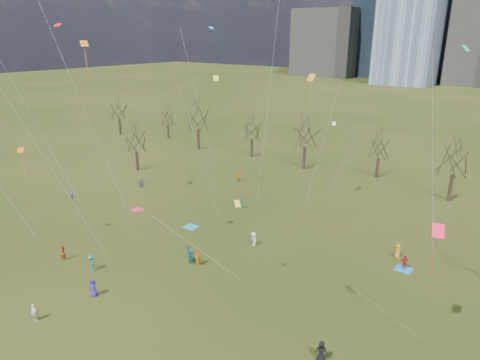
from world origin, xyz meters
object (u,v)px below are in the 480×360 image
Objects in this scene: person_0 at (93,288)px; person_4 at (197,257)px; person_2 at (64,253)px; person_1 at (34,313)px; blanket_crimson at (138,210)px; blanket_navy at (404,269)px; blanket_teal at (191,227)px.

person_4 is (3.87, 9.68, 0.09)m from person_0.
person_0 is at bearing -98.50° from person_2.
person_0 is 1.10× the size of person_1.
blanket_crimson is 0.84× the size of person_4.
person_0 is 1.03× the size of person_2.
blanket_navy is 34.22m from blanket_crimson.
person_4 is (4.73, 14.77, 0.17)m from person_1.
blanket_crimson is (-9.55, -0.33, 0.00)m from blanket_teal.
person_2 is (-5.02, -13.97, 0.82)m from blanket_teal.
person_0 is 8.38m from person_2.
person_0 is 5.16m from person_1.
person_0 is at bearing -51.19° from blanket_crimson.
person_2 is (4.53, -13.65, 0.82)m from blanket_crimson.
blanket_teal is 1.03× the size of person_1.
person_0 reaches higher than person_1.
person_0 is (-21.05, -21.65, 0.84)m from blanket_navy.
person_1 is at bearing -129.34° from blanket_navy.
person_4 is at bearing 50.19° from person_0.
person_2 is at bearing 147.56° from person_0.
blanket_teal and blanket_crimson have the same top height.
person_4 is (16.52, -6.05, 0.93)m from blanket_crimson.
blanket_teal is at bearing 1.95° from blanket_crimson.
blanket_teal is at bearing 78.47° from person_1.
person_0 is (12.65, -15.73, 0.84)m from blanket_crimson.
blanket_crimson is 20.21m from person_0.
blanket_teal is 1.00× the size of blanket_crimson.
person_0 is 10.43m from person_4.
blanket_crimson is at bearing -178.05° from blanket_teal.
person_4 reaches higher than blanket_teal.
blanket_crimson is 0.93× the size of person_0.
blanket_crimson is at bearing -170.03° from blanket_navy.
person_0 reaches higher than person_2.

